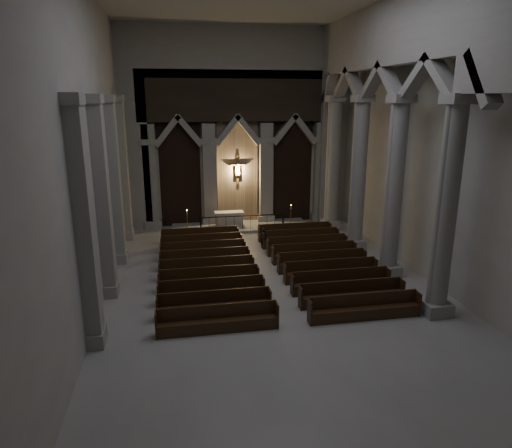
# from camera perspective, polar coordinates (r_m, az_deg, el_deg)

# --- Properties ---
(room) EXTENTS (24.00, 24.10, 12.00)m
(room) POSITION_cam_1_polar(r_m,az_deg,el_deg) (17.22, 3.11, 14.56)
(room) COLOR #A19F99
(room) RESTS_ON ground
(sanctuary_wall) EXTENTS (14.00, 0.77, 12.00)m
(sanctuary_wall) POSITION_cam_1_polar(r_m,az_deg,el_deg) (28.60, -2.34, 12.93)
(sanctuary_wall) COLOR #99968E
(sanctuary_wall) RESTS_ON ground
(right_arcade) EXTENTS (1.00, 24.00, 12.00)m
(right_arcade) POSITION_cam_1_polar(r_m,az_deg,el_deg) (20.41, 17.94, 14.63)
(right_arcade) COLOR #99968E
(right_arcade) RESTS_ON ground
(left_pilasters) EXTENTS (0.60, 13.00, 8.03)m
(left_pilasters) POSITION_cam_1_polar(r_m,az_deg,el_deg) (20.84, -17.81, 3.77)
(left_pilasters) COLOR #99968E
(left_pilasters) RESTS_ON ground
(sanctuary_step) EXTENTS (8.50, 2.60, 0.15)m
(sanctuary_step) POSITION_cam_1_polar(r_m,az_deg,el_deg) (28.72, -1.94, -0.30)
(sanctuary_step) COLOR #99968E
(sanctuary_step) RESTS_ON ground
(altar) EXTENTS (1.79, 0.72, 0.91)m
(altar) POSITION_cam_1_polar(r_m,az_deg,el_deg) (28.47, -3.38, 0.66)
(altar) COLOR #BAB4A3
(altar) RESTS_ON sanctuary_step
(altar_rail) EXTENTS (5.17, 0.09, 1.02)m
(altar_rail) POSITION_cam_1_polar(r_m,az_deg,el_deg) (27.78, -1.70, 0.43)
(altar_rail) COLOR black
(altar_rail) RESTS_ON ground
(candle_stand_left) EXTENTS (0.26, 0.26, 1.57)m
(candle_stand_left) POSITION_cam_1_polar(r_m,az_deg,el_deg) (27.30, -8.56, -0.54)
(candle_stand_left) COLOR olive
(candle_stand_left) RESTS_ON ground
(candle_stand_right) EXTENTS (0.26, 0.26, 1.52)m
(candle_stand_right) POSITION_cam_1_polar(r_m,az_deg,el_deg) (28.48, 4.36, 0.24)
(candle_stand_right) COLOR olive
(candle_stand_right) RESTS_ON ground
(pews) EXTENTS (9.65, 10.40, 0.95)m
(pews) POSITION_cam_1_polar(r_m,az_deg,el_deg) (21.13, 1.22, -5.50)
(pews) COLOR black
(pews) RESTS_ON ground
(worshipper) EXTENTS (0.42, 0.30, 1.10)m
(worshipper) POSITION_cam_1_polar(r_m,az_deg,el_deg) (24.67, 0.98, -1.80)
(worshipper) COLOR black
(worshipper) RESTS_ON ground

